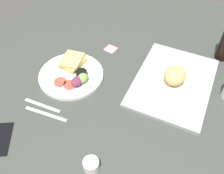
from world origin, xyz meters
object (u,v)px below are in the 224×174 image
serving_tray (173,82)px  fork (42,105)px  bread_plate_near (174,78)px  espresso_cup (91,165)px  plate_with_salad (73,73)px  sticky_note (111,49)px  knife (46,114)px  cell_phone (1,139)px

serving_tray → fork: size_ratio=2.65×
bread_plate_near → espresso_cup: 51.78cm
serving_tray → plate_with_salad: plate_with_salad is taller
espresso_cup → sticky_note: bearing=-160.3°
knife → bread_plate_near: bearing=36.8°
bread_plate_near → sticky_note: (-11.26, -36.31, -4.81)cm
serving_tray → knife: 57.46cm
knife → sticky_note: (-48.93, 5.86, -0.19)cm
serving_tray → cell_phone: serving_tray is taller
plate_with_salad → sticky_note: (-25.27, 7.45, -1.60)cm
fork → knife: same height
serving_tray → fork: (36.12, -46.08, -0.55)cm
espresso_cup → sticky_note: 64.73cm
serving_tray → sticky_note: serving_tray is taller
sticky_note → fork: bearing=-12.1°
knife → espresso_cup: bearing=-28.3°
bread_plate_near → sticky_note: bearing=-107.2°
bread_plate_near → cell_phone: bread_plate_near is taller
bread_plate_near → plate_with_salad: bread_plate_near is taller
fork → espresso_cup: bearing=-27.9°
plate_with_salad → fork: (20.65, -2.41, -1.41)cm
plate_with_salad → cell_phone: bearing=-9.7°
knife → cell_phone: (16.99, -8.51, 0.15)cm
knife → serving_tray: bearing=38.0°
espresso_cup → fork: espresso_cup is taller
fork → sticky_note: fork is taller
espresso_cup → serving_tray: bearing=164.3°
serving_tray → knife: (39.12, -42.08, -0.55)cm
knife → sticky_note: 49.28cm
sticky_note → espresso_cup: bearing=19.7°
plate_with_salad → cell_phone: size_ratio=2.07×
plate_with_salad → serving_tray: bearing=109.5°
bread_plate_near → plate_with_salad: (14.02, -43.76, -3.22)cm
plate_with_salad → sticky_note: 26.40cm
cell_phone → knife: bearing=123.4°
serving_tray → espresso_cup: (51.09, -14.36, 1.20)cm
espresso_cup → knife: espresso_cup is taller
serving_tray → sticky_note: bearing=-105.2°
serving_tray → knife: size_ratio=2.37×
bread_plate_near → fork: (34.67, -46.17, -4.62)cm
plate_with_salad → espresso_cup: plate_with_salad is taller
plate_with_salad → knife: 23.75cm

